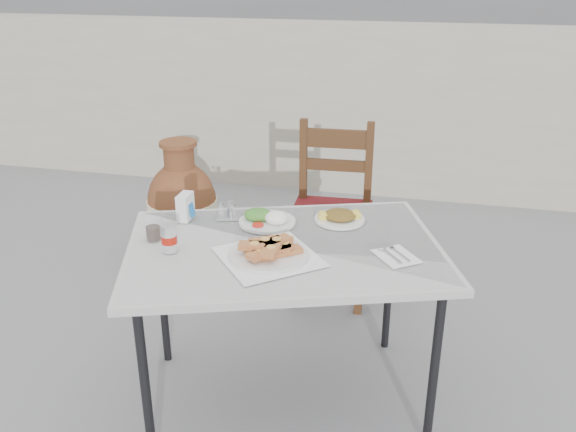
% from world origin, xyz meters
% --- Properties ---
extents(ground, '(80.00, 80.00, 0.00)m').
position_xyz_m(ground, '(0.00, 0.00, 0.00)').
color(ground, slate).
rests_on(ground, ground).
extents(cafe_table, '(1.29, 1.07, 0.67)m').
position_xyz_m(cafe_table, '(0.15, 0.06, 0.62)').
color(cafe_table, black).
rests_on(cafe_table, ground).
extents(pide_plate, '(0.43, 0.43, 0.06)m').
position_xyz_m(pide_plate, '(0.13, -0.04, 0.70)').
color(pide_plate, white).
rests_on(pide_plate, cafe_table).
extents(salad_rice_plate, '(0.22, 0.22, 0.05)m').
position_xyz_m(salad_rice_plate, '(0.04, 0.23, 0.69)').
color(salad_rice_plate, silver).
rests_on(salad_rice_plate, cafe_table).
extents(salad_chopped_plate, '(0.19, 0.19, 0.04)m').
position_xyz_m(salad_chopped_plate, '(0.31, 0.32, 0.69)').
color(salad_chopped_plate, silver).
rests_on(salad_chopped_plate, cafe_table).
extents(soda_can, '(0.05, 0.05, 0.10)m').
position_xyz_m(soda_can, '(-0.22, -0.08, 0.72)').
color(soda_can, white).
rests_on(soda_can, cafe_table).
extents(cola_glass, '(0.06, 0.06, 0.08)m').
position_xyz_m(cola_glass, '(-0.31, 0.00, 0.71)').
color(cola_glass, white).
rests_on(cola_glass, cafe_table).
extents(napkin_holder, '(0.05, 0.09, 0.10)m').
position_xyz_m(napkin_holder, '(-0.27, 0.20, 0.72)').
color(napkin_holder, white).
rests_on(napkin_holder, cafe_table).
extents(condiment_caddy, '(0.11, 0.10, 0.07)m').
position_xyz_m(condiment_caddy, '(-0.12, 0.25, 0.69)').
color(condiment_caddy, '#B9B8BF').
rests_on(condiment_caddy, cafe_table).
extents(cutlery_napkin, '(0.18, 0.19, 0.01)m').
position_xyz_m(cutlery_napkin, '(0.54, 0.07, 0.67)').
color(cutlery_napkin, white).
rests_on(cutlery_napkin, cafe_table).
extents(chair, '(0.40, 0.40, 0.87)m').
position_xyz_m(chair, '(0.18, 0.95, 0.45)').
color(chair, '#3E2411').
rests_on(chair, ground).
extents(terracotta_urn, '(0.40, 0.40, 0.69)m').
position_xyz_m(terracotta_urn, '(-0.70, 1.14, 0.32)').
color(terracotta_urn, brown).
rests_on(terracotta_urn, ground).
extents(back_wall, '(6.00, 0.25, 1.20)m').
position_xyz_m(back_wall, '(0.00, 2.50, 0.60)').
color(back_wall, '#AAA28E').
rests_on(back_wall, ground).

